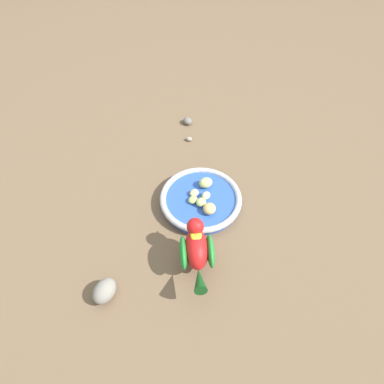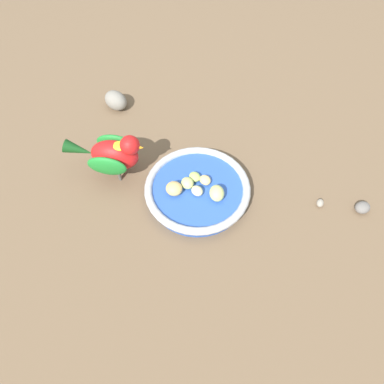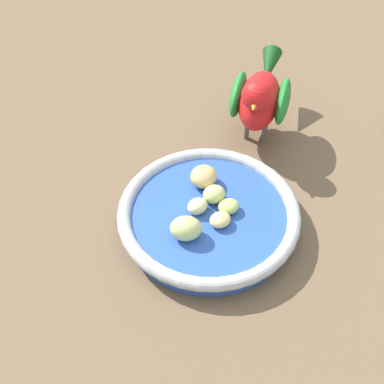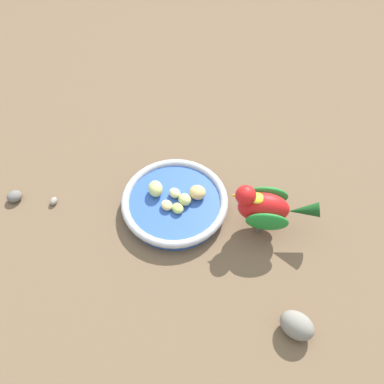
# 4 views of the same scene
# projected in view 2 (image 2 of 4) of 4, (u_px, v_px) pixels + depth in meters

# --- Properties ---
(ground_plane) EXTENTS (4.00, 4.00, 0.00)m
(ground_plane) POSITION_uv_depth(u_px,v_px,m) (206.00, 192.00, 0.71)
(ground_plane) COLOR brown
(feeding_bowl) EXTENTS (0.21, 0.21, 0.03)m
(feeding_bowl) POSITION_uv_depth(u_px,v_px,m) (198.00, 190.00, 0.70)
(feeding_bowl) COLOR #2D56B7
(feeding_bowl) RESTS_ON ground_plane
(apple_piece_0) EXTENTS (0.05, 0.05, 0.02)m
(apple_piece_0) POSITION_uv_depth(u_px,v_px,m) (174.00, 189.00, 0.68)
(apple_piece_0) COLOR tan
(apple_piece_0) RESTS_ON feeding_bowl
(apple_piece_1) EXTENTS (0.03, 0.03, 0.01)m
(apple_piece_1) POSITION_uv_depth(u_px,v_px,m) (205.00, 180.00, 0.69)
(apple_piece_1) COLOR #E5C67F
(apple_piece_1) RESTS_ON feeding_bowl
(apple_piece_2) EXTENTS (0.03, 0.03, 0.02)m
(apple_piece_2) POSITION_uv_depth(u_px,v_px,m) (197.00, 191.00, 0.68)
(apple_piece_2) COLOR beige
(apple_piece_2) RESTS_ON feeding_bowl
(apple_piece_3) EXTENTS (0.04, 0.04, 0.03)m
(apple_piece_3) POSITION_uv_depth(u_px,v_px,m) (217.00, 193.00, 0.67)
(apple_piece_3) COLOR #C6D17A
(apple_piece_3) RESTS_ON feeding_bowl
(apple_piece_4) EXTENTS (0.03, 0.03, 0.02)m
(apple_piece_4) POSITION_uv_depth(u_px,v_px,m) (187.00, 183.00, 0.68)
(apple_piece_4) COLOR #C6D17A
(apple_piece_4) RESTS_ON feeding_bowl
(apple_piece_5) EXTENTS (0.03, 0.03, 0.01)m
(apple_piece_5) POSITION_uv_depth(u_px,v_px,m) (195.00, 177.00, 0.70)
(apple_piece_5) COLOR #B2CC66
(apple_piece_5) RESTS_ON feeding_bowl
(parrot) EXTENTS (0.11, 0.16, 0.12)m
(parrot) POSITION_uv_depth(u_px,v_px,m) (113.00, 154.00, 0.68)
(parrot) COLOR #59544C
(parrot) RESTS_ON ground_plane
(rock_large) EXTENTS (0.07, 0.07, 0.05)m
(rock_large) POSITION_uv_depth(u_px,v_px,m) (116.00, 100.00, 0.84)
(rock_large) COLOR gray
(rock_large) RESTS_ON ground_plane
(pebble_0) EXTENTS (0.02, 0.02, 0.01)m
(pebble_0) POSITION_uv_depth(u_px,v_px,m) (320.00, 203.00, 0.69)
(pebble_0) COLOR gray
(pebble_0) RESTS_ON ground_plane
(pebble_1) EXTENTS (0.03, 0.03, 0.02)m
(pebble_1) POSITION_uv_depth(u_px,v_px,m) (362.00, 207.00, 0.68)
(pebble_1) COLOR slate
(pebble_1) RESTS_ON ground_plane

